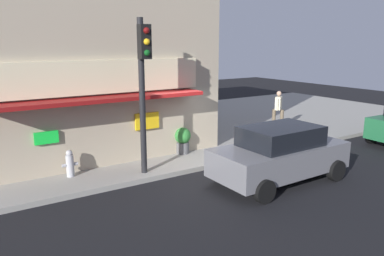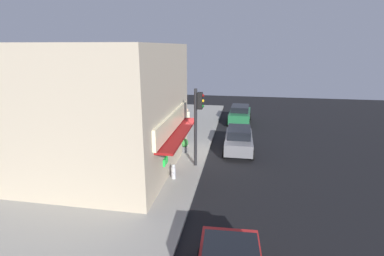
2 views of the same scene
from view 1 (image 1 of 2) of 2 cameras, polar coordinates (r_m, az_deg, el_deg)
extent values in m
plane|color=black|center=(12.31, 2.11, -6.38)|extent=(48.82, 48.82, 0.00)
cube|color=gray|center=(17.01, -8.75, -0.82)|extent=(32.54, 11.22, 0.16)
cube|color=tan|center=(15.84, -19.35, 10.72)|extent=(9.21, 8.36, 7.01)
cube|color=beige|center=(11.79, -14.11, 7.49)|extent=(7.00, 0.16, 1.02)
cube|color=maroon|center=(11.53, -13.37, 4.29)|extent=(6.63, 0.90, 0.12)
cube|color=#19E53F|center=(11.66, -21.25, -1.37)|extent=(0.68, 0.08, 0.36)
cube|color=yellow|center=(12.64, -6.84, 1.08)|extent=(0.86, 0.08, 0.55)
cylinder|color=black|center=(11.17, -7.57, 4.50)|extent=(0.18, 0.18, 4.59)
cube|color=black|center=(10.83, -7.25, 12.86)|extent=(0.32, 0.28, 0.95)
sphere|color=maroon|center=(10.70, -6.94, 14.48)|extent=(0.18, 0.18, 0.18)
sphere|color=yellow|center=(10.69, -6.89, 12.87)|extent=(0.18, 0.18, 0.18)
sphere|color=#0F4C19|center=(10.70, -6.85, 11.26)|extent=(0.18, 0.18, 0.18)
cylinder|color=#B2B2B7|center=(11.76, -18.03, -5.48)|extent=(0.23, 0.23, 0.66)
sphere|color=#B2B2B7|center=(11.65, -18.16, -3.65)|extent=(0.19, 0.19, 0.19)
cylinder|color=#B2B2B7|center=(11.71, -18.87, -5.44)|extent=(0.12, 0.10, 0.10)
cylinder|color=#B2B2B7|center=(11.79, -17.22, -5.20)|extent=(0.12, 0.10, 0.10)
cylinder|color=brown|center=(17.58, 12.30, 1.30)|extent=(0.22, 0.22, 0.94)
cylinder|color=brown|center=(17.51, 13.47, 1.20)|extent=(0.22, 0.22, 0.94)
cube|color=beige|center=(17.41, 13.01, 3.71)|extent=(0.52, 0.46, 0.59)
sphere|color=tan|center=(17.35, 13.08, 5.12)|extent=(0.22, 0.22, 0.22)
cylinder|color=beige|center=(17.17, 12.84, 3.49)|extent=(0.14, 0.14, 0.53)
cylinder|color=beige|center=(17.67, 13.16, 3.73)|extent=(0.14, 0.14, 0.53)
cylinder|color=#59595B|center=(13.53, -1.42, -3.00)|extent=(0.46, 0.46, 0.40)
sphere|color=#2D7A33|center=(13.42, -1.43, -1.16)|extent=(0.58, 0.58, 0.58)
cube|color=slate|center=(11.41, 13.15, -4.51)|extent=(4.21, 1.85, 0.79)
cube|color=black|center=(11.23, 13.32, -1.18)|extent=(2.28, 1.55, 0.57)
cylinder|color=black|center=(13.15, 14.63, -4.08)|extent=(0.64, 0.23, 0.64)
cylinder|color=black|center=(12.08, 21.02, -6.04)|extent=(0.64, 0.23, 0.64)
cylinder|color=black|center=(11.23, 4.45, -6.62)|extent=(0.64, 0.23, 0.64)
cylinder|color=black|center=(9.96, 10.93, -9.42)|extent=(0.64, 0.23, 0.64)
cylinder|color=black|center=(17.06, 25.71, -1.09)|extent=(0.65, 0.25, 0.64)
camera|label=2|loc=(13.62, -91.43, 12.55)|focal=26.73mm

